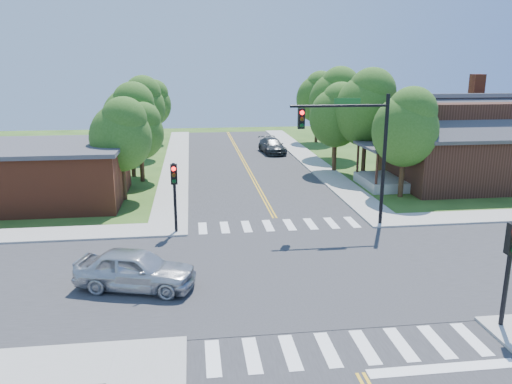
{
  "coord_description": "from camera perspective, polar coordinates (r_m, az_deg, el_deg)",
  "views": [
    {
      "loc": [
        -4.62,
        -19.69,
        8.76
      ],
      "look_at": [
        -1.38,
        5.38,
        2.2
      ],
      "focal_mm": 35.0,
      "sensor_mm": 36.0,
      "label": 1
    }
  ],
  "objects": [
    {
      "name": "stop_bar",
      "position": [
        16.54,
        20.57,
        -18.47
      ],
      "size": [
        4.6,
        0.45,
        0.09
      ],
      "primitive_type": "cube",
      "color": "white",
      "rests_on": "ground"
    },
    {
      "name": "sidewalk_nw",
      "position": [
        38.23,
        -24.17,
        0.11
      ],
      "size": [
        40.0,
        40.0,
        0.14
      ],
      "color": "#9E9B93",
      "rests_on": "ground"
    },
    {
      "name": "tree_e_c",
      "position": [
        47.59,
        9.23,
        10.53
      ],
      "size": [
        5.0,
        4.75,
        8.5
      ],
      "color": "#382314",
      "rests_on": "ground"
    },
    {
      "name": "road_ns",
      "position": [
        22.03,
        5.43,
        -8.89
      ],
      "size": [
        10.0,
        90.0,
        0.04
      ],
      "primitive_type": "cube",
      "color": "#2D2D30",
      "rests_on": "ground"
    },
    {
      "name": "tree_w_d",
      "position": [
        56.62,
        -11.72,
        10.05
      ],
      "size": [
        4.14,
        3.93,
        7.04
      ],
      "color": "#382314",
      "rests_on": "ground"
    },
    {
      "name": "house_ne",
      "position": [
        39.61,
        22.71,
        5.55
      ],
      "size": [
        13.05,
        8.8,
        7.11
      ],
      "color": "black",
      "rests_on": "ground"
    },
    {
      "name": "crosswalk_south",
      "position": [
        16.71,
        10.29,
        -17.14
      ],
      "size": [
        8.85,
        2.0,
        0.01
      ],
      "color": "white",
      "rests_on": "ground"
    },
    {
      "name": "tree_house",
      "position": [
        41.1,
        9.28,
        8.84
      ],
      "size": [
        4.31,
        4.1,
        7.33
      ],
      "color": "#382314",
      "rests_on": "ground"
    },
    {
      "name": "tree_w_c",
      "position": [
        47.77,
        -12.99,
        9.73
      ],
      "size": [
        4.53,
        4.31,
        7.7
      ],
      "color": "#382314",
      "rests_on": "ground"
    },
    {
      "name": "signal_pole_nw",
      "position": [
        26.01,
        -9.31,
        0.8
      ],
      "size": [
        0.34,
        0.42,
        3.8
      ],
      "color": "black",
      "rests_on": "ground"
    },
    {
      "name": "car_dgrey",
      "position": [
        49.79,
        1.85,
        5.25
      ],
      "size": [
        2.93,
        5.33,
        1.44
      ],
      "primitive_type": "imported",
      "rotation": [
        0.0,
        0.0,
        0.09
      ],
      "color": "#2B2E2F",
      "rests_on": "ground"
    },
    {
      "name": "road_ew",
      "position": [
        22.03,
        5.43,
        -8.88
      ],
      "size": [
        90.0,
        10.0,
        0.04
      ],
      "primitive_type": "cube",
      "color": "#2D2D30",
      "rests_on": "ground"
    },
    {
      "name": "crosswalk_north",
      "position": [
        27.7,
        2.62,
        -3.8
      ],
      "size": [
        8.85,
        2.0,
        0.01
      ],
      "color": "white",
      "rests_on": "ground"
    },
    {
      "name": "ground",
      "position": [
        22.04,
        5.43,
        -8.94
      ],
      "size": [
        100.0,
        100.0,
        0.0
      ],
      "primitive_type": "plane",
      "color": "#2A4E18",
      "rests_on": "ground"
    },
    {
      "name": "building_nw",
      "position": [
        34.94,
        -23.13,
        2.02
      ],
      "size": [
        10.4,
        8.4,
        3.73
      ],
      "color": "brown",
      "rests_on": "ground"
    },
    {
      "name": "intersection_patch",
      "position": [
        22.04,
        5.43,
        -8.94
      ],
      "size": [
        10.2,
        10.2,
        0.06
      ],
      "primitive_type": "cube",
      "color": "#2D2D30",
      "rests_on": "ground"
    },
    {
      "name": "car_silver",
      "position": [
        20.53,
        -13.6,
        -8.67
      ],
      "size": [
        4.44,
        5.77,
        1.62
      ],
      "primitive_type": "imported",
      "rotation": [
        0.0,
        0.0,
        1.29
      ],
      "color": "silver",
      "rests_on": "ground"
    },
    {
      "name": "signal_mast_ne",
      "position": [
        26.96,
        11.24,
        5.94
      ],
      "size": [
        5.3,
        0.42,
        7.2
      ],
      "color": "black",
      "rests_on": "ground"
    },
    {
      "name": "tree_bldg",
      "position": [
        38.3,
        -13.02,
        6.93
      ],
      "size": [
        3.53,
        3.36,
        6.0
      ],
      "color": "#382314",
      "rests_on": "ground"
    },
    {
      "name": "signal_pole_se",
      "position": [
        18.42,
        27.08,
        -6.45
      ],
      "size": [
        0.34,
        0.42,
        3.8
      ],
      "color": "black",
      "rests_on": "ground"
    },
    {
      "name": "tree_e_d",
      "position": [
        56.88,
        7.11,
        10.86
      ],
      "size": [
        4.68,
        4.44,
        7.95
      ],
      "color": "#382314",
      "rests_on": "ground"
    },
    {
      "name": "tree_e_b",
      "position": [
        39.91,
        12.66,
        9.59
      ],
      "size": [
        4.98,
        4.73,
        8.47
      ],
      "color": "#382314",
      "rests_on": "ground"
    },
    {
      "name": "tree_e_a",
      "position": [
        34.14,
        16.86,
        7.29
      ],
      "size": [
        4.32,
        4.11,
        7.35
      ],
      "color": "#382314",
      "rests_on": "ground"
    },
    {
      "name": "centerline",
      "position": [
        22.02,
        5.43,
        -8.83
      ],
      "size": [
        0.3,
        90.0,
        0.01
      ],
      "color": "gold",
      "rests_on": "ground"
    },
    {
      "name": "tree_w_a",
      "position": [
        33.22,
        -15.11,
        6.53
      ],
      "size": [
        3.96,
        3.76,
        6.74
      ],
      "color": "#382314",
      "rests_on": "ground"
    },
    {
      "name": "tree_w_b",
      "position": [
        40.07,
        -14.08,
        8.53
      ],
      "size": [
        4.36,
        4.14,
        7.41
      ],
      "color": "#382314",
      "rests_on": "ground"
    },
    {
      "name": "sidewalk_ne",
      "position": [
        41.88,
        22.06,
        1.49
      ],
      "size": [
        40.0,
        40.0,
        0.14
      ],
      "color": "#9E9B93",
      "rests_on": "ground"
    }
  ]
}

